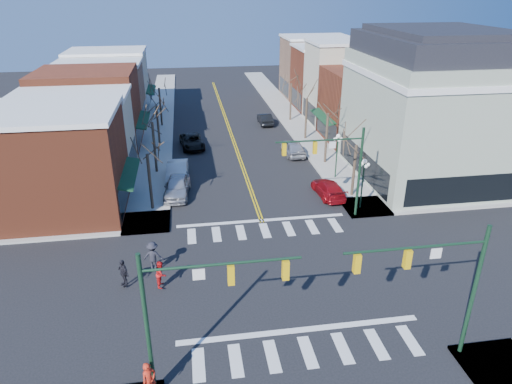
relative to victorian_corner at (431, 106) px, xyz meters
name	(u,v)px	position (x,y,z in m)	size (l,w,h in m)	color
ground	(282,279)	(-16.50, -14.50, -6.66)	(160.00, 160.00, 0.00)	black
sidewalk_left	(154,168)	(-25.25, 5.50, -6.58)	(3.50, 70.00, 0.15)	#9E9B93
sidewalk_right	(325,159)	(-7.75, 5.50, -6.58)	(3.50, 70.00, 0.15)	#9E9B93
bldg_left_brick_a	(54,165)	(-32.00, -2.75, -2.66)	(10.00, 8.50, 8.00)	maroon
bldg_left_stucco_a	(75,137)	(-32.00, 5.00, -2.91)	(10.00, 7.00, 7.50)	#BDB69C
bldg_left_brick_b	(90,110)	(-32.00, 13.00, -2.41)	(10.00, 9.00, 8.50)	maroon
bldg_left_tan	(102,97)	(-32.00, 21.25, -2.76)	(10.00, 7.50, 7.80)	#9B7055
bldg_left_stucco_b	(110,83)	(-32.00, 29.00, -2.56)	(10.00, 8.00, 8.20)	#BDB69C
bldg_right_brick_a	(370,106)	(-1.00, 11.25, -2.66)	(10.00, 8.50, 8.00)	maroon
bldg_right_stucco	(348,84)	(-1.00, 19.00, -1.66)	(10.00, 7.00, 10.00)	#BDB69C
bldg_right_brick_b	(330,79)	(-1.00, 26.50, -2.41)	(10.00, 8.00, 8.50)	maroon
bldg_right_tan	(315,68)	(-1.00, 34.50, -2.16)	(10.00, 8.00, 9.00)	#9B7055
victorian_corner	(431,106)	(0.00, 0.00, 0.00)	(12.25, 14.25, 13.30)	#99A48E
traffic_mast_near_left	(190,301)	(-22.05, -21.90, -1.95)	(6.60, 0.28, 7.20)	#14331E
traffic_mast_near_right	(440,277)	(-10.95, -21.90, -1.95)	(6.60, 0.28, 7.20)	#14331E
traffic_mast_far_right	(337,161)	(-10.95, -7.10, -1.95)	(6.60, 0.28, 7.20)	#14331E
lamppost_corner	(363,175)	(-8.30, -6.00, -3.70)	(0.36, 0.36, 4.33)	#14331E
lamppost_midblock	(337,148)	(-8.30, 0.50, -3.70)	(0.36, 0.36, 4.33)	#14331E
tree_left_a	(150,183)	(-24.90, -3.50, -4.28)	(0.24, 0.24, 4.76)	#382B21
tree_left_b	(155,148)	(-24.90, 4.50, -4.14)	(0.24, 0.24, 5.04)	#382B21
tree_left_c	(158,127)	(-24.90, 12.50, -4.38)	(0.24, 0.24, 4.55)	#382B21
tree_left_d	(161,107)	(-24.90, 20.50, -4.21)	(0.24, 0.24, 4.90)	#382B21
tree_right_a	(354,171)	(-8.10, -3.50, -4.35)	(0.24, 0.24, 4.62)	#382B21
tree_right_b	(326,139)	(-8.10, 4.50, -4.07)	(0.24, 0.24, 5.18)	#382B21
tree_right_c	(306,119)	(-8.10, 12.50, -4.24)	(0.24, 0.24, 4.83)	#382B21
tree_right_d	(291,102)	(-8.10, 20.50, -4.17)	(0.24, 0.24, 4.97)	#382B21
car_left_near	(177,186)	(-22.90, -1.05, -5.80)	(2.03, 5.05, 1.72)	#B4B3B8
car_left_mid	(177,172)	(-22.90, 2.19, -5.80)	(1.82, 5.21, 1.72)	silver
car_left_far	(192,142)	(-21.30, 11.46, -5.94)	(2.36, 5.13, 1.43)	black
car_right_near	(328,189)	(-10.10, -3.14, -5.97)	(1.91, 4.71, 1.37)	maroon
car_right_mid	(293,147)	(-10.77, 7.50, -5.84)	(1.93, 4.80, 1.64)	#BBBAC0
car_right_far	(265,119)	(-11.70, 19.41, -5.95)	(1.49, 4.27, 1.41)	black
pedestrian_red_a	(149,381)	(-24.02, -22.36, -5.58)	(0.68, 0.45, 1.86)	red
pedestrian_red_b	(161,274)	(-23.80, -14.22, -5.66)	(0.82, 0.64, 1.70)	red
pedestrian_dark_a	(123,273)	(-26.02, -13.81, -5.63)	(1.03, 0.43, 1.76)	black
pedestrian_dark_b	(153,256)	(-24.35, -12.37, -5.53)	(1.26, 0.72, 1.95)	black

